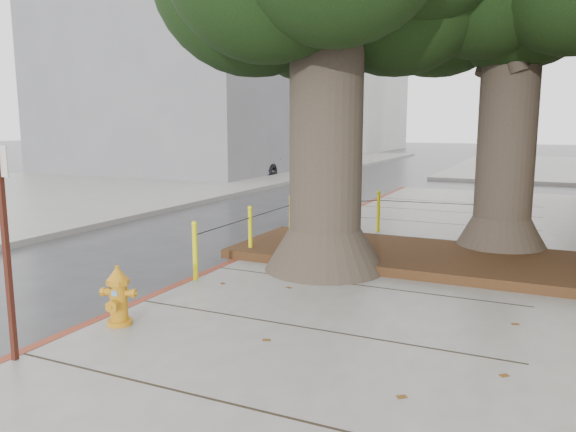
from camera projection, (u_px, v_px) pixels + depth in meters
The scene contains 10 objects.
ground at pixel (268, 333), 7.03m from camera, with size 140.00×140.00×0.00m, color #28282B.
sidewalk_opposite at pixel (64, 189), 21.79m from camera, with size 14.00×60.00×0.15m, color slate.
curb_red at pixel (232, 265), 10.09m from camera, with size 0.14×26.00×0.16m, color maroon.
planter_bed at pixel (411, 256), 10.10m from camera, with size 6.40×2.60×0.16m, color black.
building_far_grey at pixel (208, 63), 31.97m from camera, with size 12.00×16.00×12.00m, color slate.
building_far_white at pixel (323, 71), 53.12m from camera, with size 12.00×18.00×15.00m, color silver.
bollard_ring at pixel (329, 221), 11.19m from camera, with size 3.79×5.39×0.95m.
fire_hydrant at pixel (118, 296), 6.85m from camera, with size 0.40×0.38×0.74m.
signpost at pixel (6, 242), 5.67m from camera, with size 0.22×0.06×2.23m.
car_dark at pixel (268, 163), 28.39m from camera, with size 1.70×4.19×1.22m, color black.
Camera 1 is at (3.05, -5.96, 2.60)m, focal length 35.00 mm.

